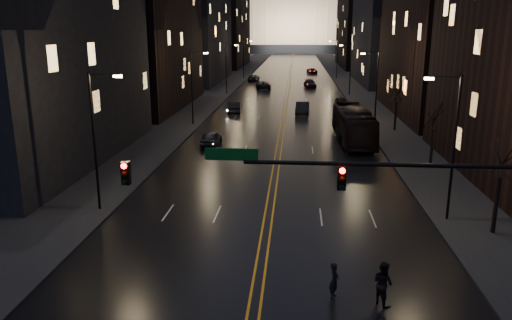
% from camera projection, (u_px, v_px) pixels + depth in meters
% --- Properties ---
extents(ground, '(900.00, 900.00, 0.00)m').
position_uv_depth(ground, '(256.00, 298.00, 21.97)').
color(ground, black).
rests_on(ground, ground).
extents(road, '(20.00, 320.00, 0.02)m').
position_uv_depth(road, '(291.00, 69.00, 147.28)').
color(road, black).
rests_on(road, ground).
extents(sidewalk_left, '(8.00, 320.00, 0.16)m').
position_uv_depth(sidewalk_left, '(244.00, 68.00, 148.34)').
color(sidewalk_left, black).
rests_on(sidewalk_left, ground).
extents(sidewalk_right, '(8.00, 320.00, 0.16)m').
position_uv_depth(sidewalk_right, '(339.00, 69.00, 146.17)').
color(sidewalk_right, black).
rests_on(sidewalk_right, ground).
extents(center_line, '(0.62, 320.00, 0.01)m').
position_uv_depth(center_line, '(291.00, 69.00, 147.27)').
color(center_line, orange).
rests_on(center_line, road).
extents(building_left_near, '(12.00, 28.00, 22.00)m').
position_uv_depth(building_left_near, '(29.00, 35.00, 42.00)').
color(building_left_near, black).
rests_on(building_left_near, ground).
extents(building_left_mid, '(12.00, 30.00, 28.00)m').
position_uv_depth(building_left_mid, '(141.00, 11.00, 72.08)').
color(building_left_mid, black).
rests_on(building_left_mid, ground).
extents(building_left_far, '(12.00, 34.00, 20.00)m').
position_uv_depth(building_left_far, '(194.00, 36.00, 109.73)').
color(building_left_far, black).
rests_on(building_left_far, ground).
extents(building_left_dist, '(12.00, 40.00, 24.00)m').
position_uv_depth(building_left_dist, '(225.00, 27.00, 155.49)').
color(building_left_dist, black).
rests_on(building_left_dist, ground).
extents(building_right_mid, '(12.00, 34.00, 26.00)m').
position_uv_depth(building_right_mid, '(389.00, 21.00, 105.71)').
color(building_right_mid, black).
rests_on(building_right_mid, ground).
extents(building_right_dist, '(12.00, 40.00, 22.00)m').
position_uv_depth(building_right_dist, '(361.00, 31.00, 152.49)').
color(building_right_dist, black).
rests_on(building_right_dist, ground).
extents(capitol, '(90.00, 50.00, 58.50)m').
position_uv_depth(capitol, '(295.00, 18.00, 258.58)').
color(capitol, black).
rests_on(capitol, ground).
extents(traffic_signal, '(17.29, 0.45, 7.00)m').
position_uv_depth(traffic_signal, '(401.00, 191.00, 20.20)').
color(traffic_signal, black).
rests_on(traffic_signal, ground).
extents(streetlamp_right_near, '(2.13, 0.25, 9.00)m').
position_uv_depth(streetlamp_right_near, '(452.00, 140.00, 29.47)').
color(streetlamp_right_near, black).
rests_on(streetlamp_right_near, ground).
extents(streetlamp_left_near, '(2.13, 0.25, 9.00)m').
position_uv_depth(streetlamp_left_near, '(97.00, 134.00, 31.15)').
color(streetlamp_left_near, black).
rests_on(streetlamp_left_near, ground).
extents(streetlamp_right_mid, '(2.13, 0.25, 9.00)m').
position_uv_depth(streetlamp_right_mid, '(375.00, 85.00, 58.39)').
color(streetlamp_right_mid, black).
rests_on(streetlamp_right_mid, ground).
extents(streetlamp_left_mid, '(2.13, 0.25, 9.00)m').
position_uv_depth(streetlamp_left_mid, '(193.00, 84.00, 60.07)').
color(streetlamp_left_mid, black).
rests_on(streetlamp_left_mid, ground).
extents(streetlamp_right_far, '(2.13, 0.25, 9.00)m').
position_uv_depth(streetlamp_right_far, '(349.00, 67.00, 87.31)').
color(streetlamp_right_far, black).
rests_on(streetlamp_right_far, ground).
extents(streetlamp_left_far, '(2.13, 0.25, 9.00)m').
position_uv_depth(streetlamp_left_far, '(227.00, 66.00, 88.99)').
color(streetlamp_left_far, black).
rests_on(streetlamp_left_far, ground).
extents(streetlamp_right_dist, '(2.13, 0.25, 9.00)m').
position_uv_depth(streetlamp_right_dist, '(336.00, 57.00, 116.23)').
color(streetlamp_right_dist, black).
rests_on(streetlamp_right_dist, ground).
extents(streetlamp_left_dist, '(2.13, 0.25, 9.00)m').
position_uv_depth(streetlamp_left_dist, '(244.00, 57.00, 117.90)').
color(streetlamp_left_dist, black).
rests_on(streetlamp_left_dist, ground).
extents(tree_right_near, '(2.40, 2.40, 6.65)m').
position_uv_depth(tree_right_near, '(502.00, 159.00, 27.52)').
color(tree_right_near, black).
rests_on(tree_right_near, ground).
extents(tree_right_mid, '(2.40, 2.40, 6.65)m').
position_uv_depth(tree_right_mid, '(435.00, 116.00, 41.01)').
color(tree_right_mid, black).
rests_on(tree_right_mid, ground).
extents(tree_right_far, '(2.40, 2.40, 6.65)m').
position_uv_depth(tree_right_far, '(397.00, 92.00, 56.44)').
color(tree_right_far, black).
rests_on(tree_right_far, ground).
extents(bus, '(3.45, 13.02, 3.60)m').
position_uv_depth(bus, '(353.00, 125.00, 52.01)').
color(bus, black).
rests_on(bus, ground).
extents(oncoming_car_a, '(1.91, 4.62, 1.57)m').
position_uv_depth(oncoming_car_a, '(211.00, 138.00, 50.46)').
color(oncoming_car_a, black).
rests_on(oncoming_car_a, ground).
extents(oncoming_car_b, '(2.37, 5.11, 1.62)m').
position_uv_depth(oncoming_car_b, '(234.00, 107.00, 70.02)').
color(oncoming_car_b, black).
rests_on(oncoming_car_b, ground).
extents(oncoming_car_c, '(3.32, 5.96, 1.58)m').
position_uv_depth(oncoming_car_c, '(263.00, 85.00, 98.21)').
color(oncoming_car_c, black).
rests_on(oncoming_car_c, ground).
extents(oncoming_car_d, '(2.44, 5.35, 1.52)m').
position_uv_depth(oncoming_car_d, '(254.00, 78.00, 112.89)').
color(oncoming_car_d, black).
rests_on(oncoming_car_d, ground).
extents(receding_car_a, '(2.04, 5.21, 1.69)m').
position_uv_depth(receding_car_a, '(302.00, 108.00, 69.14)').
color(receding_car_a, black).
rests_on(receding_car_a, ground).
extents(receding_car_b, '(2.07, 4.28, 1.41)m').
position_uv_depth(receding_car_b, '(341.00, 102.00, 75.95)').
color(receding_car_b, black).
rests_on(receding_car_b, ground).
extents(receding_car_c, '(2.74, 5.43, 1.51)m').
position_uv_depth(receding_car_c, '(310.00, 84.00, 101.04)').
color(receding_car_c, black).
rests_on(receding_car_c, ground).
extents(receding_car_d, '(2.98, 5.33, 1.41)m').
position_uv_depth(receding_car_d, '(312.00, 71.00, 132.49)').
color(receding_car_d, black).
rests_on(receding_car_d, ground).
extents(pedestrian_a, '(0.57, 0.70, 1.65)m').
position_uv_depth(pedestrian_a, '(334.00, 281.00, 21.77)').
color(pedestrian_a, black).
rests_on(pedestrian_a, ground).
extents(pedestrian_b, '(0.99, 1.09, 1.98)m').
position_uv_depth(pedestrian_b, '(383.00, 283.00, 21.22)').
color(pedestrian_b, black).
rests_on(pedestrian_b, ground).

